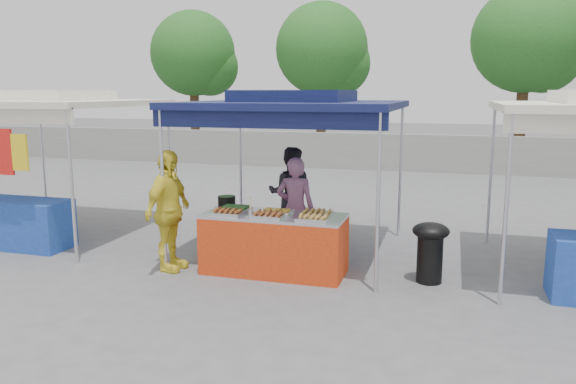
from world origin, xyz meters
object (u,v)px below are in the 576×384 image
(cooking_pot, at_px, (227,201))
(customer_person, at_px, (168,211))
(vendor_woman, at_px, (295,209))
(helper_man, at_px, (290,193))
(vendor_table, at_px, (274,244))
(wok_burner, at_px, (430,247))

(cooking_pot, bearing_deg, customer_person, -134.04)
(vendor_woman, distance_m, customer_person, 1.89)
(vendor_woman, bearing_deg, cooking_pot, 15.15)
(customer_person, bearing_deg, helper_man, -23.90)
(cooking_pot, relative_size, vendor_woman, 0.17)
(vendor_table, distance_m, vendor_woman, 0.81)
(wok_burner, xyz_separation_m, vendor_woman, (-2.02, 0.50, 0.30))
(helper_man, height_order, customer_person, customer_person)
(wok_burner, bearing_deg, cooking_pot, 179.61)
(vendor_table, relative_size, cooking_pot, 7.62)
(wok_burner, relative_size, customer_person, 0.48)
(wok_burner, xyz_separation_m, customer_person, (-3.62, -0.51, 0.38))
(vendor_table, bearing_deg, vendor_woman, 80.98)
(vendor_table, relative_size, customer_person, 1.15)
(helper_man, bearing_deg, vendor_table, 88.01)
(wok_burner, relative_size, helper_man, 0.51)
(vendor_table, height_order, wok_burner, vendor_table)
(vendor_table, xyz_separation_m, helper_man, (-0.30, 1.88, 0.38))
(vendor_table, distance_m, wok_burner, 2.15)
(helper_man, bearing_deg, cooking_pot, 58.90)
(customer_person, bearing_deg, vendor_table, -74.11)
(wok_burner, bearing_deg, vendor_woman, 168.38)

